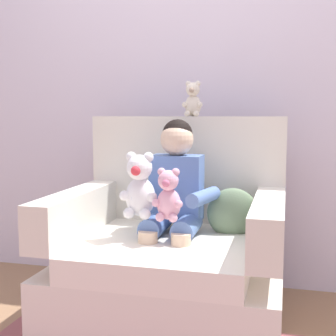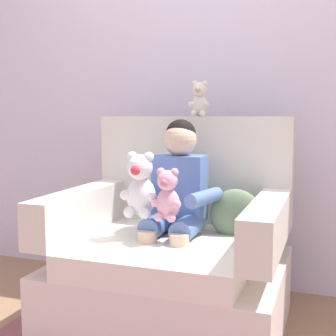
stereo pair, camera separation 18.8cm
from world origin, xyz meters
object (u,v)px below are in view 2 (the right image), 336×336
armchair (174,261)px  plush_cream_on_backrest (199,100)px  seated_child (176,193)px  plush_pink (167,196)px  throw_pillow (236,214)px  plush_white (140,187)px

armchair → plush_cream_on_backrest: (0.03, 0.34, 0.82)m
seated_child → plush_cream_on_backrest: bearing=86.8°
plush_pink → throw_pillow: bearing=32.2°
plush_pink → plush_cream_on_backrest: (0.02, 0.49, 0.46)m
armchair → throw_pillow: (0.29, 0.13, 0.23)m
plush_cream_on_backrest → throw_pillow: bearing=-34.2°
armchair → plush_cream_on_backrest: bearing=84.6°
throw_pillow → plush_pink: bearing=-134.6°
plush_white → throw_pillow: size_ratio=1.22×
armchair → plush_pink: (0.02, -0.15, 0.36)m
armchair → plush_white: 0.43m
plush_pink → throw_pillow: plush_pink is taller
plush_white → plush_cream_on_backrest: 0.64m
plush_white → plush_pink: (0.15, -0.04, -0.03)m
plush_white → plush_cream_on_backrest: (0.17, 0.45, 0.43)m
armchair → plush_cream_on_backrest: 0.89m
plush_white → plush_pink: 0.16m
armchair → plush_white: size_ratio=3.44×
plush_pink → throw_pillow: (0.27, 0.27, -0.12)m
plush_white → plush_cream_on_backrest: bearing=68.2°
plush_white → throw_pillow: plush_white is taller
armchair → seated_child: (0.00, 0.03, 0.35)m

